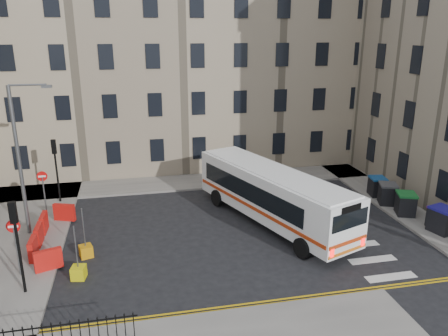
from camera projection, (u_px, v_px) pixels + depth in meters
name	position (u px, v px, depth m)	size (l,w,h in m)	color
ground	(267.00, 229.00, 24.69)	(120.00, 120.00, 0.00)	black
pavement_north	(152.00, 185.00, 31.49)	(36.00, 3.20, 0.15)	slate
pavement_east	(374.00, 192.00, 30.19)	(2.40, 26.00, 0.15)	slate
pavement_west	(6.00, 244.00, 22.82)	(6.00, 22.00, 0.15)	slate
terrace_north	(129.00, 58.00, 35.14)	(38.30, 10.80, 17.20)	tan
traffic_light_nw	(56.00, 161.00, 27.50)	(0.28, 0.22, 4.10)	black
traffic_light_sw	(16.00, 234.00, 17.71)	(0.28, 0.22, 4.10)	black
streetlamp	(19.00, 159.00, 22.66)	(0.50, 0.22, 8.14)	#595B5E
no_entry_north	(43.00, 184.00, 25.77)	(0.60, 0.08, 3.00)	#595B5E
no_entry_south	(15.00, 236.00, 19.25)	(0.60, 0.08, 3.00)	#595B5E
roadworks_barriers	(46.00, 234.00, 22.61)	(1.66, 6.26, 1.00)	red
bus	(272.00, 193.00, 25.00)	(6.49, 11.71, 3.14)	white
wheelie_bin_a	(443.00, 220.00, 23.82)	(1.42, 1.53, 1.41)	black
wheelie_bin_b	(439.00, 219.00, 24.24)	(0.95, 1.09, 1.19)	black
wheelie_bin_c	(406.00, 204.00, 26.12)	(1.42, 1.51, 1.34)	black
wheelie_bin_d	(388.00, 194.00, 27.74)	(1.40, 1.50, 1.33)	black
wheelie_bin_e	(377.00, 186.00, 29.14)	(1.15, 1.28, 1.26)	black
bollard_yellow	(86.00, 251.00, 21.59)	(0.60, 0.60, 0.60)	#CB840B
bollard_chevron	(79.00, 272.00, 19.71)	(0.60, 0.60, 0.60)	#CEC30C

